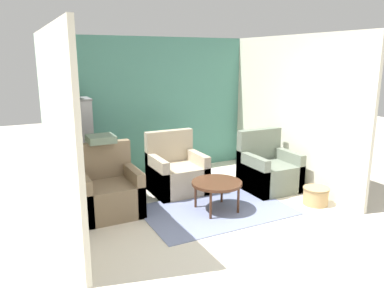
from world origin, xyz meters
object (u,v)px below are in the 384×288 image
Objects in this scene: parrot at (74,91)px; armchair_left at (108,192)px; birdcage at (78,148)px; coffee_table at (217,184)px; potted_plant at (115,163)px; wicker_basket at (316,195)px; armchair_right at (268,171)px; armchair_middle at (176,173)px.

armchair_left is at bearing -80.89° from parrot.
armchair_left is 1.22m from birdcage.
parrot reaches higher than coffee_table.
armchair_left is at bearing -110.57° from potted_plant.
parrot is at bearing 144.10° from wicker_basket.
armchair_right is 2.54× the size of wicker_basket.
armchair_right is at bearing -25.56° from parrot.
coffee_table is 0.74× the size of armchair_right.
armchair_middle is at bearing 138.71° from wicker_basket.
coffee_table is 2.68m from parrot.
wicker_basket is at bearing -35.90° from parrot.
armchair_left reaches higher than wicker_basket.
coffee_table is 1.88× the size of wicker_basket.
armchair_left is 0.64× the size of birdcage.
armchair_right is at bearing -29.60° from potted_plant.
armchair_right is 3.42m from parrot.
armchair_middle is at bearing 16.69° from armchair_left.
armchair_middle is 0.64× the size of birdcage.
armchair_right and armchair_middle have the same top height.
armchair_left is 2.66m from armchair_right.
wicker_basket is (1.47, -0.47, -0.26)m from coffee_table.
wicker_basket is at bearing -40.76° from potted_plant.
armchair_right is at bearing -4.88° from armchair_left.
armchair_right is (1.24, 0.40, -0.09)m from coffee_table.
birdcage is 0.92m from parrot.
armchair_left is 1.00× the size of armchair_right.
birdcage reaches higher than potted_plant.
armchair_left is at bearing -163.31° from armchair_middle.
armchair_left is 1.00× the size of armchair_middle.
potted_plant is 3.30m from wicker_basket.
wicker_basket is at bearing -20.70° from armchair_left.
potted_plant is at bearing 139.24° from wicker_basket.
coffee_table is at bearing -23.68° from armchair_left.
armchair_middle is 1.65m from birdcage.
armchair_left is at bearing 175.12° from armchair_right.
birdcage is 6.46× the size of parrot.
armchair_right is (2.65, -0.23, 0.00)m from armchair_left.
armchair_middle is 4.13× the size of parrot.
potted_plant reaches higher than wicker_basket.
armchair_left is at bearing 156.32° from coffee_table.
parrot is 4.08m from wicker_basket.
parrot is at bearing 90.00° from birdcage.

